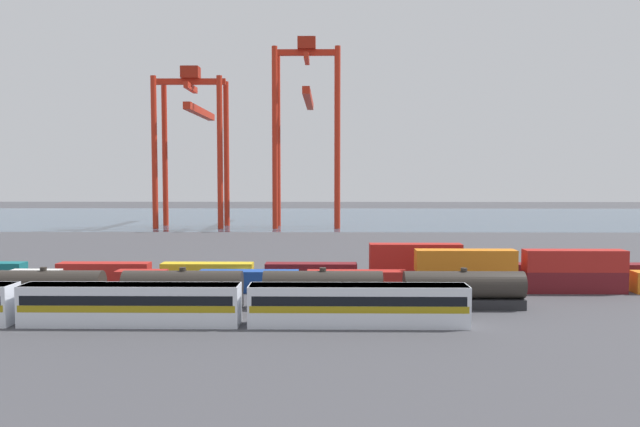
# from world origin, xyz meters

# --- Properties ---
(ground_plane) EXTENTS (420.00, 420.00, 0.00)m
(ground_plane) POSITION_xyz_m (0.00, 40.00, 0.00)
(ground_plane) COLOR #424247
(harbour_water) EXTENTS (400.00, 110.00, 0.01)m
(harbour_water) POSITION_xyz_m (0.00, 130.35, 0.00)
(harbour_water) COLOR #384C60
(harbour_water) RESTS_ON ground_plane
(passenger_train) EXTENTS (63.75, 3.14, 3.90)m
(passenger_train) POSITION_xyz_m (-7.99, -20.39, 2.14)
(passenger_train) COLOR silver
(passenger_train) RESTS_ON ground_plane
(freight_tank_row) EXTENTS (57.86, 2.89, 4.35)m
(freight_tank_row) POSITION_xyz_m (2.62, -12.56, 2.05)
(freight_tank_row) COLOR #232326
(freight_tank_row) RESTS_ON ground_plane
(shipping_container_0) EXTENTS (6.04, 2.44, 2.60)m
(shipping_container_0) POSITION_xyz_m (-25.30, -3.44, 1.30)
(shipping_container_0) COLOR silver
(shipping_container_0) RESTS_ON ground_plane
(shipping_container_1) EXTENTS (6.04, 2.44, 2.60)m
(shipping_container_1) POSITION_xyz_m (-12.14, -3.44, 1.30)
(shipping_container_1) COLOR #AD211C
(shipping_container_1) RESTS_ON ground_plane
(shipping_container_2) EXTENTS (12.10, 2.44, 2.60)m
(shipping_container_2) POSITION_xyz_m (1.03, -3.44, 1.30)
(shipping_container_2) COLOR #1C4299
(shipping_container_2) RESTS_ON ground_plane
(shipping_container_3) EXTENTS (12.10, 2.44, 2.60)m
(shipping_container_3) POSITION_xyz_m (14.19, -3.44, 1.30)
(shipping_container_3) COLOR #AD211C
(shipping_container_3) RESTS_ON ground_plane
(shipping_container_4) EXTENTS (12.10, 2.44, 2.60)m
(shipping_container_4) POSITION_xyz_m (27.36, -3.44, 1.30)
(shipping_container_4) COLOR #AD211C
(shipping_container_4) RESTS_ON ground_plane
(shipping_container_5) EXTENTS (12.10, 2.44, 2.60)m
(shipping_container_5) POSITION_xyz_m (27.36, -3.44, 3.90)
(shipping_container_5) COLOR orange
(shipping_container_5) RESTS_ON shipping_container_4
(shipping_container_6) EXTENTS (12.10, 2.44, 2.60)m
(shipping_container_6) POSITION_xyz_m (40.53, -3.44, 1.30)
(shipping_container_6) COLOR maroon
(shipping_container_6) RESTS_ON ground_plane
(shipping_container_7) EXTENTS (12.10, 2.44, 2.60)m
(shipping_container_7) POSITION_xyz_m (40.53, -3.44, 3.90)
(shipping_container_7) COLOR #AD211C
(shipping_container_7) RESTS_ON shipping_container_6
(shipping_container_9) EXTENTS (6.04, 2.44, 2.60)m
(shipping_container_9) POSITION_xyz_m (-32.86, 3.06, 1.30)
(shipping_container_9) COLOR #146066
(shipping_container_9) RESTS_ON ground_plane
(shipping_container_10) EXTENTS (12.10, 2.44, 2.60)m
(shipping_container_10) POSITION_xyz_m (-19.09, 3.06, 1.30)
(shipping_container_10) COLOR #AD211C
(shipping_container_10) RESTS_ON ground_plane
(shipping_container_11) EXTENTS (12.10, 2.44, 2.60)m
(shipping_container_11) POSITION_xyz_m (-5.32, 3.06, 1.30)
(shipping_container_11) COLOR gold
(shipping_container_11) RESTS_ON ground_plane
(shipping_container_12) EXTENTS (12.10, 2.44, 2.60)m
(shipping_container_12) POSITION_xyz_m (8.45, 3.06, 1.30)
(shipping_container_12) COLOR maroon
(shipping_container_12) RESTS_ON ground_plane
(shipping_container_13) EXTENTS (12.10, 2.44, 2.60)m
(shipping_container_13) POSITION_xyz_m (22.22, 3.06, 1.30)
(shipping_container_13) COLOR #AD211C
(shipping_container_13) RESTS_ON ground_plane
(shipping_container_14) EXTENTS (12.10, 2.44, 2.60)m
(shipping_container_14) POSITION_xyz_m (22.22, 3.06, 3.90)
(shipping_container_14) COLOR #AD211C
(shipping_container_14) RESTS_ON shipping_container_13
(shipping_container_15) EXTENTS (12.10, 2.44, 2.60)m
(shipping_container_15) POSITION_xyz_m (35.99, 3.06, 1.30)
(shipping_container_15) COLOR maroon
(shipping_container_15) RESTS_ON ground_plane
(shipping_container_16) EXTENTS (6.04, 2.44, 2.60)m
(shipping_container_16) POSITION_xyz_m (49.77, 3.06, 1.30)
(shipping_container_16) COLOR maroon
(shipping_container_16) RESTS_ON ground_plane
(gantry_crane_west) EXTENTS (18.95, 35.62, 43.45)m
(gantry_crane_west) POSITION_xyz_m (-26.55, 93.19, 26.83)
(gantry_crane_west) COLOR red
(gantry_crane_west) RESTS_ON ground_plane
(gantry_crane_central) EXTENTS (18.13, 40.67, 51.13)m
(gantry_crane_central) POSITION_xyz_m (4.89, 93.72, 30.78)
(gantry_crane_central) COLOR red
(gantry_crane_central) RESTS_ON ground_plane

